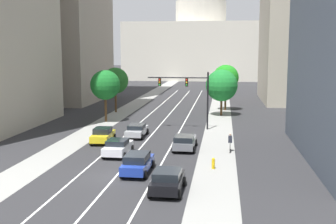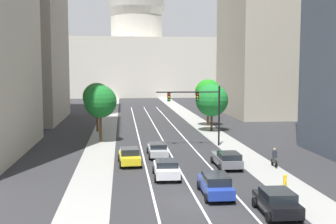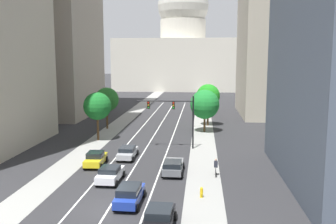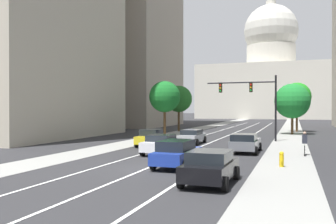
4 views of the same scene
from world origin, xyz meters
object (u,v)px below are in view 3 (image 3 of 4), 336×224
object	(u,v)px
car_yellow	(96,159)
car_black	(159,217)
traffic_signal_mast	(176,112)
street_tree_mid_left	(97,106)
street_tree_near_left	(107,100)
street_tree_mid_right	(205,104)
car_silver	(128,152)
car_white	(110,174)
fire_hydrant	(201,192)
car_blue	(129,194)
car_gray	(173,166)
street_tree_near_right	(208,96)
cyclist	(216,167)
capitol_building	(183,51)

from	to	relation	value
car_yellow	car_black	world-z (taller)	car_yellow
traffic_signal_mast	street_tree_mid_left	bearing A→B (deg)	160.91
street_tree_near_left	street_tree_mid_right	xyz separation A→B (m)	(15.98, -1.30, -0.45)
street_tree_mid_left	car_silver	bearing A→B (deg)	-56.98
car_yellow	car_white	distance (m)	5.89
fire_hydrant	car_blue	bearing A→B (deg)	-161.26
car_silver	car_black	world-z (taller)	car_black
car_silver	car_gray	distance (m)	7.89
car_yellow	street_tree_mid_right	size ratio (longest dim) A/B	0.66
car_silver	car_blue	world-z (taller)	car_blue
car_yellow	street_tree_mid_left	distance (m)	13.68
car_white	street_tree_near_right	xyz separation A→B (m)	(9.61, 30.95, 4.36)
fire_hydrant	car_black	bearing A→B (deg)	-115.40
car_blue	street_tree_mid_left	size ratio (longest dim) A/B	0.68
car_blue	car_white	bearing A→B (deg)	29.32
car_white	traffic_signal_mast	distance (m)	15.38
car_silver	car_white	bearing A→B (deg)	179.97
street_tree_near_right	street_tree_mid_right	bearing A→B (deg)	-96.01
car_silver	car_black	size ratio (longest dim) A/B	1.12
fire_hydrant	street_tree_near_right	bearing A→B (deg)	88.32
fire_hydrant	cyclist	size ratio (longest dim) A/B	0.53
street_tree_mid_left	street_tree_mid_right	bearing A→B (deg)	26.36
car_gray	street_tree_near_right	xyz separation A→B (m)	(3.88, 27.92, 4.35)
car_yellow	car_white	world-z (taller)	car_yellow
car_gray	fire_hydrant	distance (m)	7.02
car_yellow	fire_hydrant	bearing A→B (deg)	-129.41
car_silver	street_tree_mid_left	size ratio (longest dim) A/B	0.68
car_yellow	street_tree_near_left	xyz separation A→B (m)	(-4.10, 21.44, 4.02)
car_silver	cyclist	xyz separation A→B (m)	(10.01, -5.69, 0.11)
car_blue	cyclist	world-z (taller)	cyclist
capitol_building	street_tree_near_right	xyz separation A→B (m)	(8.18, -75.87, -8.92)
street_tree_mid_left	street_tree_near_right	size ratio (longest dim) A/B	0.95
car_white	street_tree_near_left	bearing A→B (deg)	15.93
car_white	street_tree_mid_left	size ratio (longest dim) A/B	0.63
street_tree_mid_right	street_tree_near_right	bearing A→B (deg)	83.99
capitol_building	fire_hydrant	distance (m)	111.25
street_tree_near_left	street_tree_near_right	distance (m)	17.14
street_tree_near_left	car_silver	bearing A→B (deg)	-69.00
fire_hydrant	street_tree_mid_left	world-z (taller)	street_tree_mid_left
traffic_signal_mast	capitol_building	bearing A→B (deg)	92.34
capitol_building	street_tree_mid_right	size ratio (longest dim) A/B	7.14
car_black	car_yellow	bearing A→B (deg)	31.69
car_blue	car_black	bearing A→B (deg)	-144.15
car_yellow	car_gray	xyz separation A→B (m)	(8.59, -2.11, -0.01)
cyclist	traffic_signal_mast	bearing A→B (deg)	24.53
capitol_building	street_tree_mid_right	distance (m)	82.46
street_tree_near_right	street_tree_mid_left	bearing A→B (deg)	-140.03
car_yellow	street_tree_near_right	bearing A→B (deg)	-28.66
car_silver	car_black	bearing A→B (deg)	-162.24
car_white	cyclist	xyz separation A→B (m)	(10.01, 2.77, 0.08)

